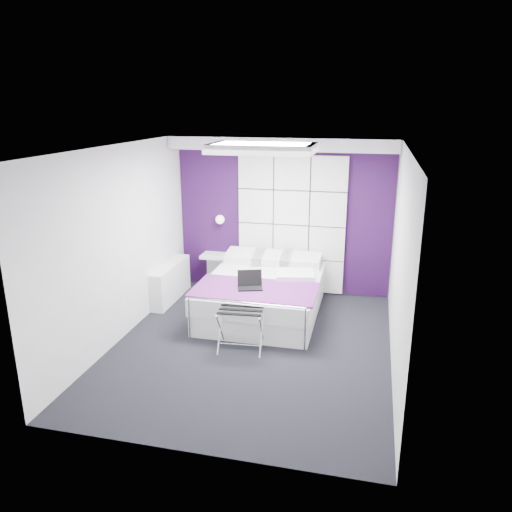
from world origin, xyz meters
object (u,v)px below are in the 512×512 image
(radiator, at_px, (171,282))
(wall_lamp, at_px, (221,219))
(bed, at_px, (263,294))
(nightstand, at_px, (216,256))
(luggage_rack, at_px, (241,329))
(laptop, at_px, (251,284))

(radiator, bearing_deg, wall_lamp, 49.90)
(radiator, relative_size, bed, 0.57)
(radiator, xyz_separation_m, nightstand, (0.55, 0.72, 0.28))
(bed, bearing_deg, luggage_rack, -91.25)
(bed, bearing_deg, radiator, 172.46)
(wall_lamp, bearing_deg, nightstand, -156.42)
(luggage_rack, bearing_deg, nightstand, 110.77)
(wall_lamp, height_order, bed, wall_lamp)
(laptop, bearing_deg, nightstand, 106.96)
(nightstand, height_order, laptop, laptop)
(wall_lamp, xyz_separation_m, laptop, (0.89, -1.46, -0.57))
(wall_lamp, distance_m, bed, 1.64)
(wall_lamp, xyz_separation_m, radiator, (-0.64, -0.76, -0.92))
(nightstand, bearing_deg, laptop, -55.37)
(wall_lamp, distance_m, luggage_rack, 2.55)
(wall_lamp, distance_m, nightstand, 0.65)
(bed, height_order, nightstand, bed)
(bed, distance_m, laptop, 0.60)
(wall_lamp, distance_m, laptop, 1.80)
(wall_lamp, relative_size, luggage_rack, 0.26)
(radiator, height_order, nightstand, nightstand)
(bed, relative_size, luggage_rack, 3.71)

